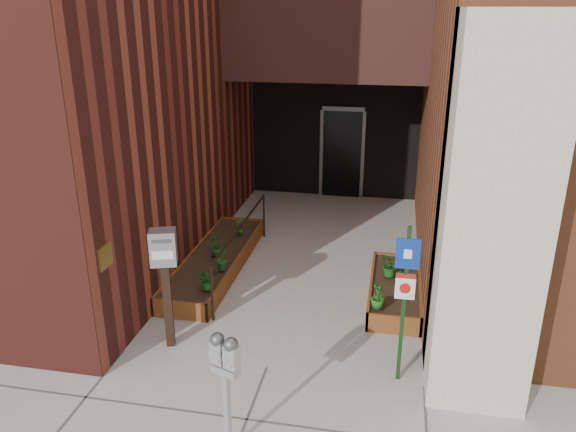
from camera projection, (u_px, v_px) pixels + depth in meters
The scene contains 14 objects.
ground at pixel (267, 367), 7.29m from camera, with size 80.00×80.00×0.00m, color #9E9991.
planter_left at pixel (216, 262), 10.01m from camera, with size 0.90×3.60×0.30m.
planter_right at pixel (395, 291), 8.98m from camera, with size 0.80×2.20×0.30m.
handrail at pixel (242, 233), 9.65m from camera, with size 0.04×3.34×0.90m.
parking_meter at pixel (225, 363), 5.55m from camera, with size 0.33×0.21×1.41m.
sign_post at pixel (405, 289), 6.63m from camera, with size 0.28×0.07×2.06m.
payment_dropbox at pixel (164, 264), 7.36m from camera, with size 0.40×0.34×1.71m.
shrub_left_a at pixel (208, 279), 8.63m from camera, with size 0.31×0.31×0.35m, color #1C621F.
shrub_left_b at pixel (221, 258), 9.27m from camera, with size 0.21×0.21×0.39m, color #195A1E.
shrub_left_c at pixel (217, 246), 9.78m from camera, with size 0.21×0.21×0.38m, color #174E16.
shrub_left_d at pixel (240, 226), 10.66m from camera, with size 0.19×0.19×0.36m, color #225A19.
shrub_right_a at pixel (378, 296), 8.07m from camera, with size 0.21×0.21×0.37m, color #20621C.
shrub_right_b at pixel (401, 279), 8.65m from camera, with size 0.17×0.17×0.32m, color #195117.
shrub_right_c at pixel (390, 266), 9.02m from camera, with size 0.33×0.33×0.37m, color #1A5E1B.
Camera 1 is at (1.45, -5.97, 4.41)m, focal length 35.00 mm.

